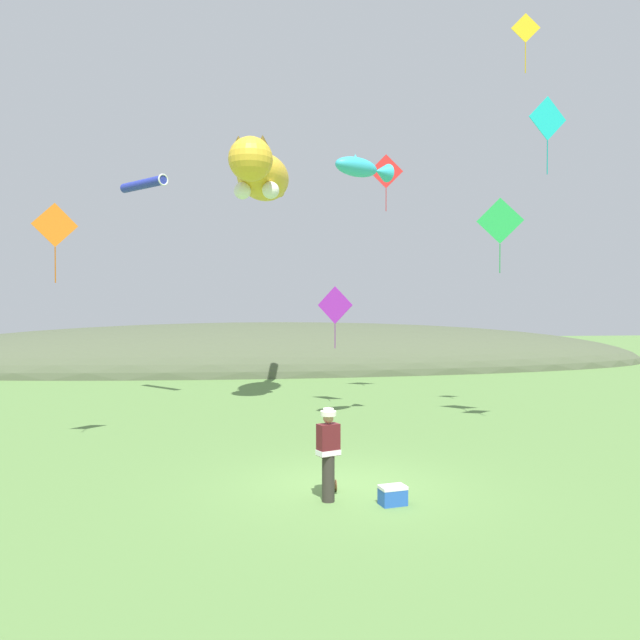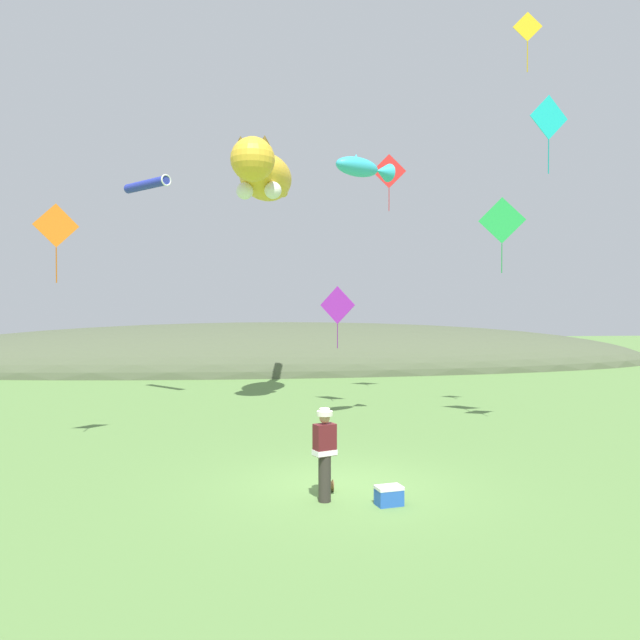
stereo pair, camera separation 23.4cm
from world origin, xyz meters
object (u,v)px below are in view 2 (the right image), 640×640
(kite_spool, at_px, (329,486))
(kite_diamond_orange, at_px, (56,226))
(festival_attendant, at_px, (325,452))
(kite_diamond_teal, at_px, (549,118))
(kite_fish_windsock, at_px, (363,168))
(kite_diamond_red, at_px, (389,172))
(kite_diamond_violet, at_px, (337,305))
(picnic_cooler, at_px, (389,496))
(kite_tube_streamer, at_px, (147,185))
(kite_diamond_green, at_px, (502,221))
(kite_giant_cat, at_px, (263,175))
(kite_diamond_gold, at_px, (528,28))

(kite_spool, xyz_separation_m, kite_diamond_orange, (-6.40, 4.32, 5.62))
(festival_attendant, height_order, kite_spool, festival_attendant)
(kite_diamond_teal, bearing_deg, kite_fish_windsock, 155.86)
(kite_diamond_red, xyz_separation_m, kite_diamond_orange, (-10.45, -7.52, -3.27))
(kite_fish_windsock, height_order, kite_diamond_violet, kite_fish_windsock)
(picnic_cooler, distance_m, kite_tube_streamer, 16.61)
(picnic_cooler, relative_size, kite_diamond_red, 0.24)
(festival_attendant, bearing_deg, kite_fish_windsock, 72.59)
(kite_fish_windsock, distance_m, kite_diamond_green, 4.65)
(kite_diamond_violet, relative_size, kite_diamond_teal, 1.10)
(kite_tube_streamer, bearing_deg, kite_diamond_red, -1.47)
(picnic_cooler, bearing_deg, kite_diamond_green, 53.41)
(kite_diamond_orange, bearing_deg, kite_giant_cat, 50.94)
(kite_spool, relative_size, kite_diamond_gold, 0.13)
(kite_diamond_green, height_order, kite_diamond_orange, kite_diamond_green)
(picnic_cooler, xyz_separation_m, kite_diamond_violet, (0.80, 11.46, 3.55))
(kite_diamond_teal, height_order, kite_diamond_orange, kite_diamond_teal)
(picnic_cooler, xyz_separation_m, kite_diamond_green, (5.22, 7.03, 6.14))
(kite_diamond_violet, height_order, kite_diamond_teal, kite_diamond_teal)
(festival_attendant, bearing_deg, kite_diamond_red, 71.26)
(kite_diamond_teal, distance_m, kite_diamond_orange, 13.19)
(kite_fish_windsock, xyz_separation_m, kite_diamond_red, (2.26, 6.18, 1.27))
(kite_tube_streamer, bearing_deg, kite_diamond_violet, -12.76)
(festival_attendant, distance_m, kite_diamond_teal, 11.03)
(picnic_cooler, distance_m, kite_diamond_violet, 12.03)
(kite_diamond_gold, bearing_deg, kite_spool, -140.85)
(festival_attendant, height_order, kite_tube_streamer, kite_tube_streamer)
(kite_diamond_teal, bearing_deg, kite_diamond_green, 95.10)
(kite_tube_streamer, relative_size, kite_diamond_red, 0.99)
(kite_diamond_teal, bearing_deg, kite_diamond_violet, 123.92)
(kite_fish_windsock, relative_size, kite_tube_streamer, 0.93)
(kite_diamond_green, bearing_deg, festival_attendant, -133.76)
(kite_spool, height_order, kite_diamond_green, kite_diamond_green)
(kite_diamond_violet, distance_m, kite_diamond_orange, 10.44)
(kite_diamond_violet, xyz_separation_m, kite_diamond_red, (2.26, 1.36, 5.28))
(kite_fish_windsock, distance_m, kite_diamond_red, 6.70)
(kite_diamond_red, height_order, kite_diamond_orange, kite_diamond_red)
(festival_attendant, relative_size, kite_diamond_teal, 0.85)
(kite_giant_cat, bearing_deg, kite_diamond_gold, -36.42)
(kite_tube_streamer, height_order, kite_diamond_green, kite_tube_streamer)
(festival_attendant, xyz_separation_m, kite_diamond_gold, (6.88, 6.07, 11.01))
(kite_tube_streamer, height_order, kite_diamond_gold, kite_diamond_gold)
(kite_spool, relative_size, kite_diamond_violet, 0.10)
(kite_diamond_orange, bearing_deg, kite_fish_windsock, 9.29)
(kite_diamond_orange, bearing_deg, picnic_cooler, -35.67)
(kite_diamond_green, relative_size, kite_diamond_orange, 1.15)
(kite_giant_cat, bearing_deg, festival_attendant, -86.39)
(kite_fish_windsock, relative_size, kite_diamond_gold, 1.17)
(kite_tube_streamer, bearing_deg, kite_giant_cat, -12.90)
(kite_diamond_gold, bearing_deg, kite_diamond_violet, 134.41)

